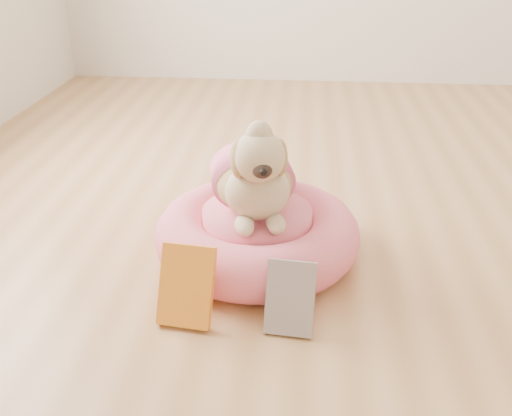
# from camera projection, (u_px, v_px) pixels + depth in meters

# --- Properties ---
(floor) EXTENTS (4.50, 4.50, 0.00)m
(floor) POSITION_uv_depth(u_px,v_px,m) (379.00, 236.00, 2.10)
(floor) COLOR #AF7C49
(floor) RESTS_ON ground
(pet_bed) EXTENTS (0.69, 0.69, 0.18)m
(pet_bed) POSITION_uv_depth(u_px,v_px,m) (257.00, 234.00, 1.94)
(pet_bed) COLOR #DA556A
(pet_bed) RESTS_ON floor
(dog) EXTENTS (0.43, 0.54, 0.35)m
(dog) POSITION_uv_depth(u_px,v_px,m) (254.00, 159.00, 1.82)
(dog) COLOR olive
(dog) RESTS_ON pet_bed
(book_yellow) EXTENTS (0.17, 0.15, 0.22)m
(book_yellow) POSITION_uv_depth(u_px,v_px,m) (187.00, 286.00, 1.62)
(book_yellow) COLOR yellow
(book_yellow) RESTS_ON floor
(book_white) EXTENTS (0.15, 0.12, 0.20)m
(book_white) POSITION_uv_depth(u_px,v_px,m) (290.00, 298.00, 1.59)
(book_white) COLOR white
(book_white) RESTS_ON floor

